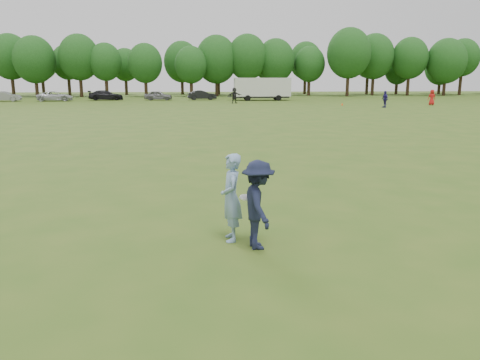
{
  "coord_description": "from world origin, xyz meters",
  "views": [
    {
      "loc": [
        -0.46,
        -9.28,
        3.3
      ],
      "look_at": [
        0.42,
        0.65,
        1.1
      ],
      "focal_mm": 35.0,
      "sensor_mm": 36.0,
      "label": 1
    }
  ],
  "objects_px": {
    "player_far_b": "(385,99)",
    "car_d": "(106,95)",
    "cargo_trailer": "(262,88)",
    "field_cone": "(342,104)",
    "car_f": "(202,95)",
    "car_e": "(158,95)",
    "thrower": "(231,198)",
    "defender": "(258,205)",
    "player_far_c": "(432,97)",
    "car_c": "(55,96)",
    "player_far_d": "(234,95)",
    "car_b": "(5,96)"
  },
  "relations": [
    {
      "from": "thrower",
      "to": "field_cone",
      "type": "relative_size",
      "value": 6.02
    },
    {
      "from": "thrower",
      "to": "field_cone",
      "type": "height_order",
      "value": "thrower"
    },
    {
      "from": "player_far_c",
      "to": "car_e",
      "type": "bearing_deg",
      "value": -18.65
    },
    {
      "from": "defender",
      "to": "player_far_d",
      "type": "distance_m",
      "value": 52.25
    },
    {
      "from": "defender",
      "to": "field_cone",
      "type": "distance_m",
      "value": 49.11
    },
    {
      "from": "player_far_d",
      "to": "car_f",
      "type": "relative_size",
      "value": 0.48
    },
    {
      "from": "player_far_c",
      "to": "car_f",
      "type": "distance_m",
      "value": 31.53
    },
    {
      "from": "defender",
      "to": "player_far_c",
      "type": "xyz_separation_m",
      "value": [
        26.8,
        45.9,
        0.04
      ]
    },
    {
      "from": "car_d",
      "to": "thrower",
      "type": "bearing_deg",
      "value": -173.55
    },
    {
      "from": "thrower",
      "to": "player_far_c",
      "type": "relative_size",
      "value": 0.98
    },
    {
      "from": "field_cone",
      "to": "player_far_c",
      "type": "bearing_deg",
      "value": -2.79
    },
    {
      "from": "car_e",
      "to": "player_far_c",
      "type": "bearing_deg",
      "value": -110.69
    },
    {
      "from": "thrower",
      "to": "car_b",
      "type": "relative_size",
      "value": 0.43
    },
    {
      "from": "thrower",
      "to": "car_d",
      "type": "bearing_deg",
      "value": -169.83
    },
    {
      "from": "player_far_b",
      "to": "car_d",
      "type": "distance_m",
      "value": 39.21
    },
    {
      "from": "thrower",
      "to": "field_cone",
      "type": "distance_m",
      "value": 48.82
    },
    {
      "from": "thrower",
      "to": "car_b",
      "type": "xyz_separation_m",
      "value": [
        -27.24,
        58.71,
        -0.21
      ]
    },
    {
      "from": "car_e",
      "to": "field_cone",
      "type": "distance_m",
      "value": 27.19
    },
    {
      "from": "car_d",
      "to": "cargo_trailer",
      "type": "relative_size",
      "value": 0.54
    },
    {
      "from": "car_b",
      "to": "car_f",
      "type": "relative_size",
      "value": 1.0
    },
    {
      "from": "car_e",
      "to": "field_cone",
      "type": "relative_size",
      "value": 13.35
    },
    {
      "from": "player_far_d",
      "to": "cargo_trailer",
      "type": "bearing_deg",
      "value": 37.22
    },
    {
      "from": "car_c",
      "to": "car_f",
      "type": "bearing_deg",
      "value": -92.26
    },
    {
      "from": "cargo_trailer",
      "to": "field_cone",
      "type": "bearing_deg",
      "value": -58.35
    },
    {
      "from": "player_far_d",
      "to": "car_c",
      "type": "relative_size",
      "value": 0.41
    },
    {
      "from": "car_b",
      "to": "car_d",
      "type": "height_order",
      "value": "car_d"
    },
    {
      "from": "thrower",
      "to": "player_far_b",
      "type": "distance_m",
      "value": 46.07
    },
    {
      "from": "thrower",
      "to": "defender",
      "type": "xyz_separation_m",
      "value": [
        0.49,
        -0.49,
        -0.03
      ]
    },
    {
      "from": "defender",
      "to": "thrower",
      "type": "bearing_deg",
      "value": 38.75
    },
    {
      "from": "player_far_c",
      "to": "car_e",
      "type": "distance_m",
      "value": 36.97
    },
    {
      "from": "field_cone",
      "to": "car_f",
      "type": "bearing_deg",
      "value": 137.6
    },
    {
      "from": "thrower",
      "to": "cargo_trailer",
      "type": "xyz_separation_m",
      "value": [
        8.55,
        58.81,
        0.87
      ]
    },
    {
      "from": "player_far_c",
      "to": "car_d",
      "type": "distance_m",
      "value": 44.22
    },
    {
      "from": "car_c",
      "to": "field_cone",
      "type": "height_order",
      "value": "car_c"
    },
    {
      "from": "car_e",
      "to": "field_cone",
      "type": "bearing_deg",
      "value": -119.06
    },
    {
      "from": "player_far_c",
      "to": "car_b",
      "type": "height_order",
      "value": "player_far_c"
    },
    {
      "from": "player_far_d",
      "to": "car_c",
      "type": "distance_m",
      "value": 25.75
    },
    {
      "from": "car_b",
      "to": "cargo_trailer",
      "type": "bearing_deg",
      "value": -97.24
    },
    {
      "from": "thrower",
      "to": "car_c",
      "type": "height_order",
      "value": "thrower"
    },
    {
      "from": "player_far_b",
      "to": "car_e",
      "type": "relative_size",
      "value": 0.45
    },
    {
      "from": "car_b",
      "to": "defender",
      "type": "bearing_deg",
      "value": -162.29
    },
    {
      "from": "defender",
      "to": "player_far_c",
      "type": "bearing_deg",
      "value": -36.72
    },
    {
      "from": "car_c",
      "to": "car_f",
      "type": "xyz_separation_m",
      "value": [
        20.53,
        1.86,
        0.02
      ]
    },
    {
      "from": "player_far_d",
      "to": "player_far_c",
      "type": "bearing_deg",
      "value": -35.33
    },
    {
      "from": "car_b",
      "to": "player_far_d",
      "type": "bearing_deg",
      "value": -110.13
    },
    {
      "from": "cargo_trailer",
      "to": "car_f",
      "type": "bearing_deg",
      "value": 165.34
    },
    {
      "from": "defender",
      "to": "car_e",
      "type": "height_order",
      "value": "defender"
    },
    {
      "from": "car_f",
      "to": "player_far_c",
      "type": "bearing_deg",
      "value": -127.52
    },
    {
      "from": "player_far_b",
      "to": "car_e",
      "type": "bearing_deg",
      "value": -136.47
    },
    {
      "from": "defender",
      "to": "cargo_trailer",
      "type": "height_order",
      "value": "cargo_trailer"
    }
  ]
}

